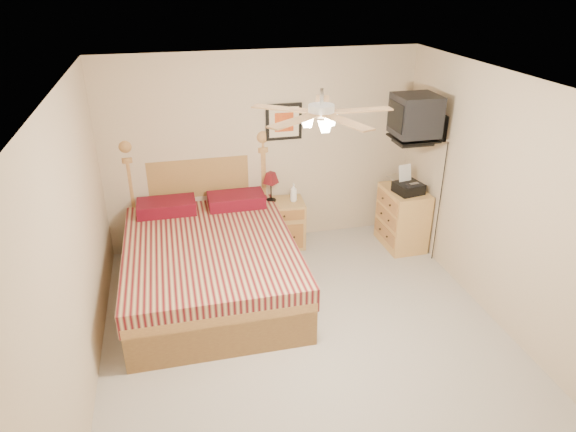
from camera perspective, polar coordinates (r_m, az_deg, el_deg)
The scene contains 17 objects.
floor at distance 5.27m, azimuth 2.32°, elevation -13.73°, with size 4.50×4.50×0.00m, color #A6A096.
ceiling at distance 4.15m, azimuth 2.95°, elevation 13.94°, with size 4.00×4.50×0.04m, color white.
wall_back at distance 6.60m, azimuth -2.80°, elevation 7.21°, with size 4.00×0.04×2.50m, color #C3AE8F.
wall_front at distance 2.91m, azimuth 15.78°, elevation -21.76°, with size 4.00×0.04×2.50m, color #C3AE8F.
wall_left at distance 4.51m, azimuth -22.73°, elevation -4.19°, with size 0.04×4.50×2.50m, color #C3AE8F.
wall_right at distance 5.43m, azimuth 23.33°, elevation 0.83°, with size 0.04×4.50×2.50m, color #C3AE8F.
bed at distance 5.65m, azimuth -8.85°, elevation -1.72°, with size 1.81×2.37×1.54m, color #A56A40, non-canonical shape.
nightstand at distance 6.77m, azimuth -0.73°, elevation -0.84°, with size 0.58×0.44×0.63m, color tan.
table_lamp at distance 6.59m, azimuth -1.90°, elevation 3.28°, with size 0.21×0.21×0.39m, color maroon, non-canonical shape.
lotion_bottle at distance 6.61m, azimuth 0.62°, elevation 2.62°, with size 0.09×0.09×0.24m, color white.
framed_picture at distance 6.52m, azimuth -0.47°, elevation 10.43°, with size 0.46×0.04×0.46m, color black.
dresser at distance 6.90m, azimuth 12.60°, elevation -0.18°, with size 0.47×0.67×0.80m, color #C78F46.
fax_machine at distance 6.60m, azimuth 13.33°, elevation 3.89°, with size 0.32×0.34×0.34m, color black, non-canonical shape.
magazine_lower at distance 6.93m, azimuth 11.60°, elevation 3.75°, with size 0.21×0.29×0.03m, color tan.
magazine_upper at distance 6.95m, azimuth 11.55°, elevation 4.03°, with size 0.18×0.24×0.02m, color gray.
wall_tv at distance 6.18m, azimuth 15.21°, elevation 10.49°, with size 0.56×0.46×0.58m, color black, non-canonical shape.
ceiling_fan at distance 4.00m, azimuth 3.72°, elevation 11.39°, with size 1.14×1.14×0.28m, color white, non-canonical shape.
Camera 1 is at (-1.15, -3.90, 3.35)m, focal length 32.00 mm.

